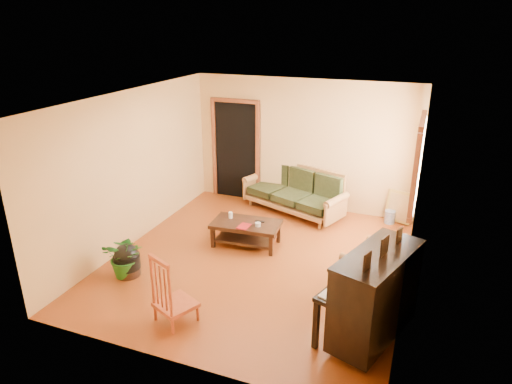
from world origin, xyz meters
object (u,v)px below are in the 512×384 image
at_px(armchair, 372,258).
at_px(potted_plant, 126,256).
at_px(coffee_table, 246,234).
at_px(red_chair, 175,288).
at_px(piano, 375,298).
at_px(footstool, 127,264).
at_px(ceramic_crock, 390,217).
at_px(sofa, 293,191).

relative_size(armchair, potted_plant, 1.16).
height_order(coffee_table, red_chair, red_chair).
relative_size(armchair, piano, 0.60).
xyz_separation_m(footstool, potted_plant, (0.01, -0.03, 0.15)).
distance_m(piano, footstool, 3.68).
height_order(armchair, footstool, armchair).
height_order(footstool, potted_plant, potted_plant).
distance_m(piano, potted_plant, 3.65).
bearing_deg(ceramic_crock, piano, -87.70).
xyz_separation_m(sofa, red_chair, (-0.37, -3.94, 0.04)).
bearing_deg(sofa, piano, -38.84).
bearing_deg(armchair, sofa, 152.88).
relative_size(sofa, footstool, 5.23).
xyz_separation_m(armchair, ceramic_crock, (0.05, 2.24, -0.27)).
distance_m(piano, red_chair, 2.45).
bearing_deg(coffee_table, armchair, -11.40).
relative_size(coffee_table, ceramic_crock, 4.64).
relative_size(coffee_table, potted_plant, 1.68).
height_order(ceramic_crock, potted_plant, potted_plant).
bearing_deg(footstool, sofa, 63.15).
xyz_separation_m(sofa, piano, (2.02, -3.40, 0.14)).
bearing_deg(ceramic_crock, footstool, -136.19).
xyz_separation_m(piano, red_chair, (-2.39, -0.53, -0.10)).
height_order(coffee_table, footstool, coffee_table).
distance_m(footstool, potted_plant, 0.16).
xyz_separation_m(ceramic_crock, potted_plant, (-3.50, -3.40, 0.22)).
bearing_deg(sofa, armchair, -28.46).
bearing_deg(red_chair, piano, 37.17).
relative_size(coffee_table, piano, 0.87).
relative_size(piano, ceramic_crock, 5.36).
bearing_deg(armchair, potted_plant, -139.74).
xyz_separation_m(footstool, ceramic_crock, (3.51, 3.37, -0.07)).
relative_size(sofa, armchair, 2.63).
height_order(armchair, ceramic_crock, armchair).
xyz_separation_m(footstool, red_chair, (1.26, -0.71, 0.29)).
bearing_deg(coffee_table, potted_plant, -129.01).
relative_size(footstool, red_chair, 0.41).
bearing_deg(coffee_table, footstool, -129.81).
relative_size(sofa, red_chair, 2.15).
xyz_separation_m(piano, footstool, (-3.66, 0.18, -0.40)).
relative_size(footstool, ceramic_crock, 1.61).
bearing_deg(sofa, footstool, -96.41).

